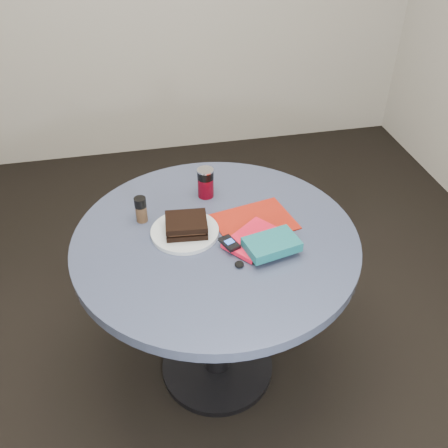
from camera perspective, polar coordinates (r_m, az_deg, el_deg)
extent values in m
plane|color=black|center=(2.29, -0.77, -16.07)|extent=(4.00, 4.00, 0.00)
cylinder|color=black|center=(2.28, -0.77, -15.85)|extent=(0.48, 0.48, 0.03)
cylinder|color=black|center=(2.00, -0.85, -9.85)|extent=(0.11, 0.11, 0.68)
cylinder|color=#343D57|center=(1.75, -0.96, -1.93)|extent=(1.00, 1.00, 0.04)
cylinder|color=silver|center=(1.75, -4.50, -0.89)|extent=(0.27, 0.27, 0.02)
cube|color=black|center=(1.74, -4.30, -0.52)|extent=(0.15, 0.13, 0.02)
cube|color=#341F13|center=(1.73, -4.33, -0.13)|extent=(0.13, 0.12, 0.01)
cube|color=black|center=(1.72, -4.35, 0.28)|extent=(0.15, 0.13, 0.02)
cylinder|color=#610412|center=(1.91, -2.10, 4.25)|extent=(0.07, 0.07, 0.08)
cylinder|color=black|center=(1.88, -2.14, 5.66)|extent=(0.07, 0.07, 0.03)
cylinder|color=silver|center=(1.87, -2.16, 6.16)|extent=(0.07, 0.07, 0.01)
cylinder|color=#46301E|center=(1.81, -9.41, 1.20)|extent=(0.05, 0.05, 0.06)
cylinder|color=black|center=(1.78, -9.57, 2.46)|extent=(0.06, 0.06, 0.03)
cube|color=#9B1B0E|center=(1.80, 3.48, 0.27)|extent=(0.31, 0.26, 0.00)
cube|color=red|center=(1.71, 3.43, -1.76)|extent=(0.24, 0.23, 0.02)
cube|color=#155D64|center=(1.65, 5.47, -2.33)|extent=(0.19, 0.15, 0.03)
cube|color=black|center=(1.67, 0.62, -2.20)|extent=(0.07, 0.09, 0.01)
cube|color=blue|center=(1.66, 0.62, -2.02)|extent=(0.04, 0.03, 0.00)
ellipsoid|color=black|center=(1.62, 1.76, -4.63)|extent=(0.03, 0.03, 0.02)
ellipsoid|color=black|center=(1.63, 3.61, -4.27)|extent=(0.03, 0.03, 0.02)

